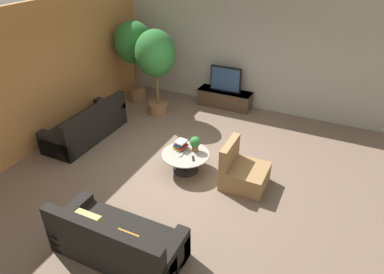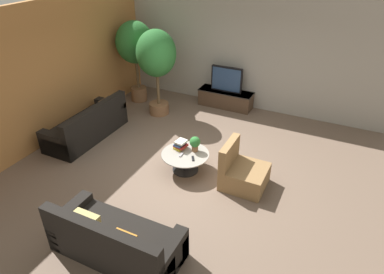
% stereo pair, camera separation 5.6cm
% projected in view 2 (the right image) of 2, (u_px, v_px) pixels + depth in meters
% --- Properties ---
extents(ground_plane, '(24.00, 24.00, 0.00)m').
position_uv_depth(ground_plane, '(186.00, 164.00, 7.10)').
color(ground_plane, brown).
extents(back_wall_stone, '(7.40, 0.12, 3.00)m').
position_uv_depth(back_wall_stone, '(242.00, 51.00, 8.85)').
color(back_wall_stone, '#A39E93').
rests_on(back_wall_stone, ground).
extents(side_wall_left, '(0.12, 7.40, 3.00)m').
position_uv_depth(side_wall_left, '(60.00, 68.00, 7.71)').
color(side_wall_left, '#B2753D').
rests_on(side_wall_left, ground).
extents(media_console, '(1.48, 0.50, 0.45)m').
position_uv_depth(media_console, '(226.00, 98.00, 9.34)').
color(media_console, '#473323').
rests_on(media_console, ground).
extents(television, '(0.85, 0.13, 0.68)m').
position_uv_depth(television, '(227.00, 79.00, 9.06)').
color(television, black).
rests_on(television, media_console).
extents(coffee_table, '(0.95, 0.95, 0.39)m').
position_uv_depth(coffee_table, '(185.00, 159.00, 6.78)').
color(coffee_table, black).
rests_on(coffee_table, ground).
extents(couch_by_wall, '(0.84, 2.04, 0.84)m').
position_uv_depth(couch_by_wall, '(88.00, 126.00, 7.89)').
color(couch_by_wall, black).
rests_on(couch_by_wall, ground).
extents(couch_near_entry, '(1.93, 0.84, 0.84)m').
position_uv_depth(couch_near_entry, '(115.00, 241.00, 4.95)').
color(couch_near_entry, black).
rests_on(couch_near_entry, ground).
extents(armchair_wicker, '(0.80, 0.76, 0.86)m').
position_uv_depth(armchair_wicker, '(242.00, 173.00, 6.38)').
color(armchair_wicker, olive).
rests_on(armchair_wicker, ground).
extents(potted_palm_tall, '(1.00, 1.00, 2.21)m').
position_uv_depth(potted_palm_tall, '(135.00, 46.00, 9.03)').
color(potted_palm_tall, brown).
rests_on(potted_palm_tall, ground).
extents(potted_palm_corner, '(0.98, 0.98, 2.19)m').
position_uv_depth(potted_palm_corner, '(156.00, 57.00, 8.33)').
color(potted_palm_corner, brown).
rests_on(potted_palm_corner, ground).
extents(potted_plant_tabletop, '(0.22, 0.22, 0.32)m').
position_uv_depth(potted_plant_tabletop, '(195.00, 143.00, 6.71)').
color(potted_plant_tabletop, brown).
rests_on(potted_plant_tabletop, coffee_table).
extents(book_stack, '(0.26, 0.28, 0.18)m').
position_uv_depth(book_stack, '(180.00, 144.00, 6.84)').
color(book_stack, gold).
rests_on(book_stack, coffee_table).
extents(remote_black, '(0.12, 0.16, 0.02)m').
position_uv_depth(remote_black, '(193.00, 158.00, 6.56)').
color(remote_black, black).
rests_on(remote_black, coffee_table).
extents(remote_silver, '(0.05, 0.16, 0.02)m').
position_uv_depth(remote_silver, '(181.00, 155.00, 6.67)').
color(remote_silver, gray).
rests_on(remote_silver, coffee_table).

